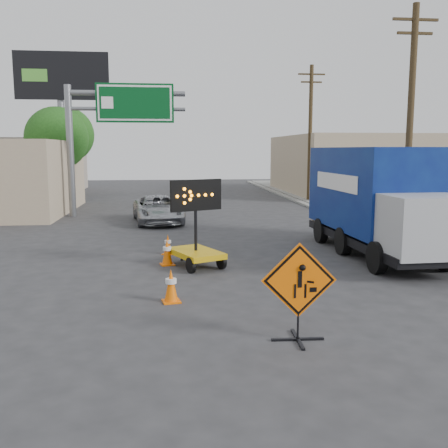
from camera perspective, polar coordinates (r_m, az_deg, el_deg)
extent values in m
plane|color=#2D2D30|center=(9.70, 2.51, -12.75)|extent=(100.00, 100.00, 0.00)
cube|color=gray|center=(25.66, 13.37, 0.54)|extent=(0.40, 60.00, 0.12)
cube|color=gray|center=(26.52, 18.06, 0.64)|extent=(4.00, 60.00, 0.15)
cube|color=#AA9C8E|center=(45.06, -23.98, 6.12)|extent=(12.00, 10.00, 4.40)
cube|color=tan|center=(41.53, 14.12, 6.58)|extent=(10.00, 14.00, 4.60)
cylinder|color=slate|center=(27.41, -17.16, 7.90)|extent=(0.36, 0.36, 6.80)
cylinder|color=slate|center=(27.17, -11.02, 14.46)|extent=(6.00, 0.28, 0.28)
cylinder|color=slate|center=(27.10, -10.97, 12.78)|extent=(6.00, 0.20, 0.20)
cube|color=#054118|center=(26.97, -10.14, 13.46)|extent=(4.00, 0.10, 2.00)
cube|color=silver|center=(26.90, -10.15, 13.47)|extent=(3.80, 0.01, 1.80)
cylinder|color=slate|center=(35.66, -18.01, 9.69)|extent=(0.44, 0.44, 9.00)
cube|color=silver|center=(35.78, -18.03, 15.80)|extent=(6.00, 0.25, 3.00)
cube|color=black|center=(35.64, -18.08, 15.83)|extent=(6.10, 0.04, 3.10)
cylinder|color=#3F311B|center=(21.16, 20.48, 10.65)|extent=(0.26, 0.26, 9.00)
cube|color=#3F311B|center=(21.69, 21.05, 20.98)|extent=(1.80, 0.10, 0.10)
cube|color=#3F311B|center=(21.59, 20.98, 19.69)|extent=(1.40, 0.10, 0.10)
cylinder|color=#3F311B|center=(34.26, 9.81, 10.04)|extent=(0.26, 0.26, 9.00)
cube|color=#3F311B|center=(34.59, 9.98, 16.51)|extent=(1.80, 0.10, 0.10)
cube|color=#3F311B|center=(34.53, 9.96, 15.69)|extent=(1.40, 0.10, 0.10)
cylinder|color=#3F311B|center=(31.69, -18.34, 4.66)|extent=(0.28, 0.28, 3.25)
sphere|color=#1B4914|center=(31.64, -18.56, 9.28)|extent=(3.71, 3.71, 3.71)
cylinder|color=#3F311B|center=(39.71, -17.38, 5.64)|extent=(0.28, 0.28, 3.58)
sphere|color=#1B4914|center=(39.68, -17.56, 9.70)|extent=(4.10, 4.10, 4.10)
cube|color=black|center=(9.62, 8.41, -12.89)|extent=(0.99, 0.11, 0.04)
cube|color=black|center=(9.62, 8.41, -12.89)|extent=(0.11, 0.99, 0.04)
cylinder|color=black|center=(9.49, 8.46, -10.86)|extent=(0.04, 0.04, 0.77)
cube|color=#FA6605|center=(9.27, 8.56, -6.37)|extent=(1.40, 0.09, 1.40)
cube|color=black|center=(9.27, 8.56, -6.37)|extent=(1.30, 0.06, 1.30)
cube|color=#CB9D0B|center=(15.11, -3.23, -3.34)|extent=(1.79, 2.15, 0.17)
cylinder|color=black|center=(14.93, -3.27, 0.67)|extent=(0.09, 0.09, 2.04)
cube|color=black|center=(14.85, -3.29, 3.33)|extent=(1.55, 0.78, 0.93)
imported|color=#A2A5A9|center=(24.34, -7.56, 1.68)|extent=(2.75, 4.93, 1.30)
cube|color=black|center=(17.47, 16.93, -1.60)|extent=(2.47, 7.52, 0.28)
cube|color=#07145A|center=(17.95, 16.22, 3.94)|extent=(2.51, 5.85, 2.80)
cube|color=#9EA0A5|center=(14.68, 21.63, -0.21)|extent=(2.20, 1.74, 1.68)
cube|color=#FA6605|center=(11.82, -6.04, -8.77)|extent=(0.47, 0.47, 0.03)
cone|color=#FA6605|center=(11.71, -6.07, -6.91)|extent=(0.31, 0.31, 0.76)
cylinder|color=silver|center=(11.68, -6.08, -6.49)|extent=(0.26, 0.26, 0.11)
cube|color=#FA6605|center=(15.50, -6.49, -4.59)|extent=(0.49, 0.49, 0.03)
cone|color=#FA6605|center=(15.41, -6.52, -3.13)|extent=(0.32, 0.32, 0.77)
cylinder|color=silver|center=(15.39, -6.52, -2.80)|extent=(0.26, 0.26, 0.11)
cube|color=#FA6605|center=(17.04, -6.41, -3.40)|extent=(0.46, 0.46, 0.03)
cone|color=#FA6605|center=(16.97, -6.43, -2.27)|extent=(0.27, 0.27, 0.65)
cylinder|color=silver|center=(16.96, -6.44, -2.02)|extent=(0.22, 0.22, 0.10)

